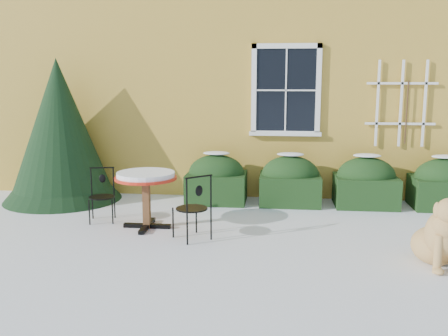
# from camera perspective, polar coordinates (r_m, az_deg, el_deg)

# --- Properties ---
(ground) EXTENTS (80.00, 80.00, 0.00)m
(ground) POSITION_cam_1_polar(r_m,az_deg,el_deg) (6.51, -0.95, -9.38)
(ground) COLOR white
(ground) RESTS_ON ground
(house) EXTENTS (12.40, 8.40, 6.40)m
(house) POSITION_cam_1_polar(r_m,az_deg,el_deg) (13.15, 2.88, 14.70)
(house) COLOR gold
(house) RESTS_ON ground
(hedge_row) EXTENTS (4.95, 0.80, 0.91)m
(hedge_row) POSITION_cam_1_polar(r_m,az_deg,el_deg) (8.87, 11.75, -1.60)
(hedge_row) COLOR black
(hedge_row) RESTS_ON ground
(evergreen_shrub) EXTENTS (2.10, 2.10, 2.54)m
(evergreen_shrub) POSITION_cam_1_polar(r_m,az_deg,el_deg) (9.44, -18.17, 2.63)
(evergreen_shrub) COLOR black
(evergreen_shrub) RESTS_ON ground
(bistro_table) EXTENTS (0.91, 0.91, 0.84)m
(bistro_table) POSITION_cam_1_polar(r_m,az_deg,el_deg) (7.36, -8.92, -1.55)
(bistro_table) COLOR black
(bistro_table) RESTS_ON ground
(patio_chair_near) EXTENTS (0.57, 0.57, 0.91)m
(patio_chair_near) POSITION_cam_1_polar(r_m,az_deg,el_deg) (6.82, -3.53, -4.48)
(patio_chair_near) COLOR black
(patio_chair_near) RESTS_ON ground
(patio_chair_far) EXTENTS (0.44, 0.43, 0.82)m
(patio_chair_far) POSITION_cam_1_polar(r_m,az_deg,el_deg) (7.94, -13.77, -2.99)
(patio_chair_far) COLOR black
(patio_chair_far) RESTS_ON ground
(dog) EXTENTS (0.60, 1.00, 0.89)m
(dog) POSITION_cam_1_polar(r_m,az_deg,el_deg) (6.41, 23.54, -7.23)
(dog) COLOR tan
(dog) RESTS_ON ground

